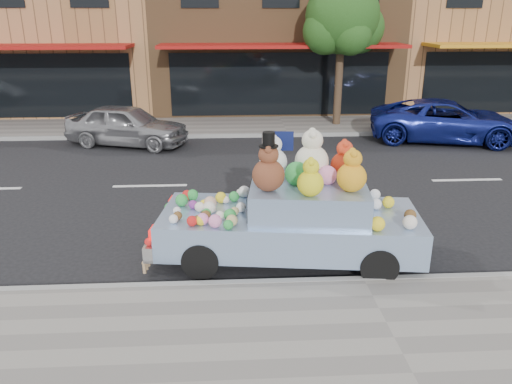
{
  "coord_description": "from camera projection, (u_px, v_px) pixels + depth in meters",
  "views": [
    {
      "loc": [
        -2.06,
        -11.73,
        3.99
      ],
      "look_at": [
        -1.62,
        -4.08,
        1.25
      ],
      "focal_mm": 35.0,
      "sensor_mm": 36.0,
      "label": 1
    }
  ],
  "objects": [
    {
      "name": "ground",
      "position": [
        311.0,
        183.0,
        12.48
      ],
      "size": [
        120.0,
        120.0,
        0.0
      ],
      "primitive_type": "plane",
      "color": "black",
      "rests_on": "ground"
    },
    {
      "name": "near_sidewalk",
      "position": [
        394.0,
        341.0,
        6.35
      ],
      "size": [
        60.0,
        3.0,
        0.12
      ],
      "primitive_type": "cube",
      "color": "gray",
      "rests_on": "ground"
    },
    {
      "name": "far_sidewalk",
      "position": [
        283.0,
        126.0,
        18.57
      ],
      "size": [
        60.0,
        3.0,
        0.12
      ],
      "primitive_type": "cube",
      "color": "gray",
      "rests_on": "ground"
    },
    {
      "name": "near_kerb",
      "position": [
        363.0,
        281.0,
        7.76
      ],
      "size": [
        60.0,
        0.12,
        0.13
      ],
      "primitive_type": "cube",
      "color": "gray",
      "rests_on": "ground"
    },
    {
      "name": "far_kerb",
      "position": [
        288.0,
        135.0,
        17.16
      ],
      "size": [
        60.0,
        0.12,
        0.13
      ],
      "primitive_type": "cube",
      "color": "gray",
      "rests_on": "ground"
    },
    {
      "name": "storefront_left",
      "position": [
        46.0,
        22.0,
        21.97
      ],
      "size": [
        10.0,
        9.8,
        7.3
      ],
      "color": "#A46F44",
      "rests_on": "ground"
    },
    {
      "name": "storefront_mid",
      "position": [
        271.0,
        22.0,
        22.51
      ],
      "size": [
        10.0,
        9.8,
        7.3
      ],
      "color": "brown",
      "rests_on": "ground"
    },
    {
      "name": "storefront_right",
      "position": [
        487.0,
        22.0,
        23.05
      ],
      "size": [
        10.0,
        9.8,
        7.3
      ],
      "color": "#A46F44",
      "rests_on": "ground"
    },
    {
      "name": "street_tree",
      "position": [
        342.0,
        23.0,
        17.5
      ],
      "size": [
        3.0,
        2.7,
        5.22
      ],
      "color": "#38281C",
      "rests_on": "ground"
    },
    {
      "name": "car_silver",
      "position": [
        127.0,
        125.0,
        15.84
      ],
      "size": [
        4.15,
        2.64,
        1.32
      ],
      "primitive_type": "imported",
      "rotation": [
        0.0,
        0.0,
        1.27
      ],
      "color": "#9F9FA3",
      "rests_on": "ground"
    },
    {
      "name": "car_blue",
      "position": [
        446.0,
        121.0,
        16.37
      ],
      "size": [
        5.29,
        3.39,
        1.36
      ],
      "primitive_type": "imported",
      "rotation": [
        0.0,
        0.0,
        1.32
      ],
      "color": "navy",
      "rests_on": "ground"
    },
    {
      "name": "art_car",
      "position": [
        292.0,
        215.0,
        8.39
      ],
      "size": [
        4.66,
        2.27,
        2.3
      ],
      "rotation": [
        0.0,
        0.0,
        -0.12
      ],
      "color": "black",
      "rests_on": "ground"
    }
  ]
}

